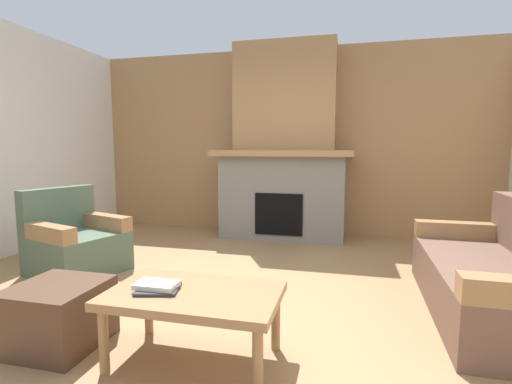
{
  "coord_description": "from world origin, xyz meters",
  "views": [
    {
      "loc": [
        0.88,
        -2.59,
        1.25
      ],
      "look_at": [
        0.05,
        0.77,
        0.85
      ],
      "focal_mm": 26.16,
      "sensor_mm": 36.0,
      "label": 1
    }
  ],
  "objects_px": {
    "armchair": "(75,243)",
    "coffee_table": "(194,300)",
    "ottoman": "(59,315)",
    "fireplace": "(284,155)",
    "couch": "(499,278)"
  },
  "relations": [
    {
      "from": "couch",
      "to": "coffee_table",
      "type": "height_order",
      "value": "couch"
    },
    {
      "from": "fireplace",
      "to": "couch",
      "type": "distance_m",
      "value": 3.07
    },
    {
      "from": "couch",
      "to": "ottoman",
      "type": "xyz_separation_m",
      "value": [
        -2.88,
        -1.16,
        -0.09
      ]
    },
    {
      "from": "fireplace",
      "to": "armchair",
      "type": "height_order",
      "value": "fireplace"
    },
    {
      "from": "armchair",
      "to": "ottoman",
      "type": "bearing_deg",
      "value": -53.98
    },
    {
      "from": "couch",
      "to": "armchair",
      "type": "distance_m",
      "value": 3.8
    },
    {
      "from": "fireplace",
      "to": "coffee_table",
      "type": "bearing_deg",
      "value": -89.5
    },
    {
      "from": "couch",
      "to": "armchair",
      "type": "relative_size",
      "value": 1.91
    },
    {
      "from": "fireplace",
      "to": "coffee_table",
      "type": "relative_size",
      "value": 2.7
    },
    {
      "from": "fireplace",
      "to": "coffee_table",
      "type": "xyz_separation_m",
      "value": [
        0.03,
        -3.28,
        -0.79
      ]
    },
    {
      "from": "armchair",
      "to": "couch",
      "type": "bearing_deg",
      "value": -1.57
    },
    {
      "from": "couch",
      "to": "coffee_table",
      "type": "distance_m",
      "value": 2.27
    },
    {
      "from": "armchair",
      "to": "coffee_table",
      "type": "height_order",
      "value": "armchair"
    },
    {
      "from": "armchair",
      "to": "coffee_table",
      "type": "distance_m",
      "value": 2.2
    },
    {
      "from": "coffee_table",
      "to": "couch",
      "type": "bearing_deg",
      "value": 29.51
    }
  ]
}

